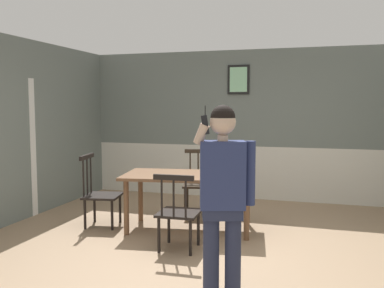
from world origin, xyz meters
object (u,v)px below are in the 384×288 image
chair_at_table_head (100,193)px  person_figure (223,190)px  chair_by_doorway (178,212)px  dining_table (189,181)px  chair_near_window (197,183)px

chair_at_table_head → person_figure: bearing=40.8°
chair_at_table_head → chair_by_doorway: bearing=54.8°
chair_by_doorway → chair_at_table_head: bearing=152.9°
chair_at_table_head → person_figure: 2.83m
dining_table → chair_at_table_head: chair_at_table_head is taller
chair_near_window → dining_table: bearing=87.0°
dining_table → person_figure: size_ratio=1.10×
chair_near_window → chair_at_table_head: size_ratio=0.99×
chair_near_window → person_figure: (1.03, -2.77, 0.49)m
chair_near_window → chair_by_doorway: size_ratio=1.09×
chair_near_window → person_figure: 3.00m
chair_near_window → chair_at_table_head: (-1.13, -1.02, -0.02)m
dining_table → chair_at_table_head: size_ratio=1.86×
chair_near_window → person_figure: bearing=98.8°
chair_near_window → chair_by_doorway: chair_near_window is taller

